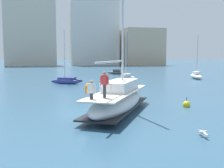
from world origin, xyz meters
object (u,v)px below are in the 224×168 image
moored_sloop_far (196,75)px  mooring_buoy (187,105)px  main_sailboat (118,100)px  moored_ketch_distant (67,80)px  moored_cutter_right (116,72)px  seagull (203,132)px  moored_cutter_left (127,78)px

moored_sloop_far → mooring_buoy: size_ratio=8.23×
main_sailboat → moored_ketch_distant: main_sailboat is taller
main_sailboat → moored_cutter_right: (8.20, 36.99, -0.44)m
moored_ketch_distant → seagull: (5.44, -26.90, -0.29)m
moored_cutter_right → mooring_buoy: size_ratio=6.95×
moored_cutter_right → mooring_buoy: moored_cutter_right is taller
moored_cutter_left → moored_cutter_right: bearing=83.2°
moored_ketch_distant → mooring_buoy: bearing=-66.8°
main_sailboat → seagull: main_sailboat is taller
moored_cutter_left → moored_cutter_right: 15.92m
moored_cutter_left → seagull: 27.99m
moored_cutter_right → mooring_buoy: 36.24m
moored_ketch_distant → mooring_buoy: moored_ketch_distant is taller
moored_ketch_distant → mooring_buoy: size_ratio=8.50×
moored_cutter_right → moored_ketch_distant: size_ratio=0.82×
moored_cutter_right → mooring_buoy: (-2.52, -36.16, -0.29)m
moored_sloop_far → main_sailboat: bearing=-128.9°
main_sailboat → moored_cutter_right: bearing=77.5°
moored_cutter_left → moored_cutter_right: size_ratio=1.24×
moored_sloop_far → mooring_buoy: moored_sloop_far is taller
moored_sloop_far → mooring_buoy: bearing=-120.4°
moored_cutter_right → moored_sloop_far: bearing=-50.6°
moored_ketch_distant → moored_sloop_far: bearing=8.8°
main_sailboat → moored_ketch_distant: bearing=97.5°
moored_cutter_left → mooring_buoy: bearing=-91.8°
moored_sloop_far → moored_ketch_distant: bearing=-171.2°
moored_sloop_far → mooring_buoy: 26.54m
seagull → moored_ketch_distant: bearing=101.4°
main_sailboat → moored_cutter_left: 22.11m
main_sailboat → mooring_buoy: size_ratio=13.45×
main_sailboat → moored_cutter_left: main_sailboat is taller
moored_cutter_right → mooring_buoy: bearing=-94.0°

